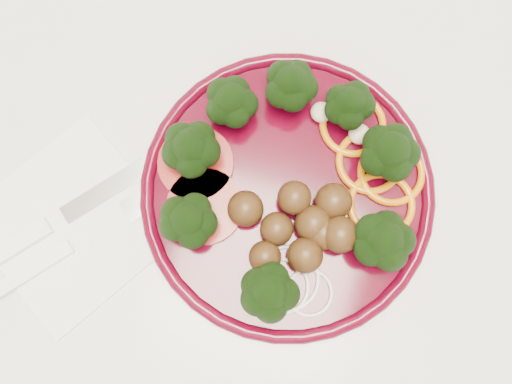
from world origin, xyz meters
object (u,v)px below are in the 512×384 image
(plate, at_px, (289,187))
(knife, at_px, (43,229))
(fork, at_px, (55,256))
(napkin, at_px, (73,224))

(plate, distance_m, knife, 0.25)
(fork, bearing_deg, napkin, 33.31)
(plate, xyz_separation_m, fork, (-0.20, -0.13, -0.01))
(plate, relative_size, knife, 1.58)
(plate, bearing_deg, fork, -146.93)
(napkin, xyz_separation_m, fork, (-0.00, -0.03, 0.01))
(napkin, bearing_deg, knife, -152.91)
(napkin, distance_m, knife, 0.03)
(knife, bearing_deg, fork, -97.00)
(knife, distance_m, fork, 0.03)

